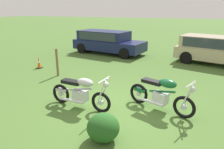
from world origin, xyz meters
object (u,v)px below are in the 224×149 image
at_px(car_beige, 214,48).
at_px(traffic_cone, 39,63).
at_px(motorcycle_green, 161,94).
at_px(car_navy, 106,40).
at_px(fence_post_wooden, 57,62).
at_px(shrub_low, 103,127).
at_px(motorcycle_silver, 80,93).

xyz_separation_m(car_beige, traffic_cone, (-7.92, -4.15, -0.57)).
distance_m(motorcycle_green, car_navy, 8.28).
bearing_deg(motorcycle_green, fence_post_wooden, 179.89).
bearing_deg(motorcycle_green, shrub_low, -96.31).
xyz_separation_m(car_navy, car_beige, (6.29, -0.42, -0.00)).
distance_m(motorcycle_silver, motorcycle_green, 2.30).
xyz_separation_m(car_navy, fence_post_wooden, (-0.07, -5.23, -0.24)).
distance_m(motorcycle_silver, car_navy, 7.96).
relative_size(shrub_low, fence_post_wooden, 0.61).
xyz_separation_m(car_navy, shrub_low, (3.68, -8.80, -0.52)).
xyz_separation_m(car_beige, shrub_low, (-2.61, -8.37, -0.52)).
relative_size(motorcycle_silver, shrub_low, 2.77).
bearing_deg(car_beige, fence_post_wooden, -127.85).
height_order(traffic_cone, fence_post_wooden, fence_post_wooden).
distance_m(car_navy, shrub_low, 9.55).
bearing_deg(motorcycle_silver, shrub_low, -39.20).
height_order(motorcycle_green, shrub_low, motorcycle_green).
bearing_deg(car_beige, shrub_low, -92.21).
bearing_deg(traffic_cone, shrub_low, -38.50).
relative_size(motorcycle_silver, car_navy, 0.42).
relative_size(motorcycle_green, shrub_low, 2.71).
height_order(motorcycle_green, fence_post_wooden, fence_post_wooden).
height_order(car_beige, shrub_low, car_beige).
height_order(motorcycle_green, traffic_cone, motorcycle_green).
xyz_separation_m(car_beige, fence_post_wooden, (-6.36, -4.80, -0.24)).
distance_m(car_navy, fence_post_wooden, 5.23).
bearing_deg(traffic_cone, fence_post_wooden, -22.62).
bearing_deg(car_beige, traffic_cone, -137.24).
distance_m(shrub_low, traffic_cone, 6.78).
xyz_separation_m(motorcycle_green, shrub_low, (-0.92, -1.92, -0.17)).
height_order(motorcycle_silver, fence_post_wooden, fence_post_wooden).
xyz_separation_m(motorcycle_silver, shrub_low, (1.27, -1.23, -0.16)).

